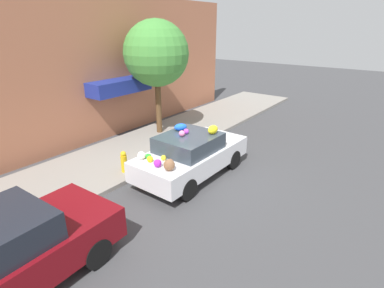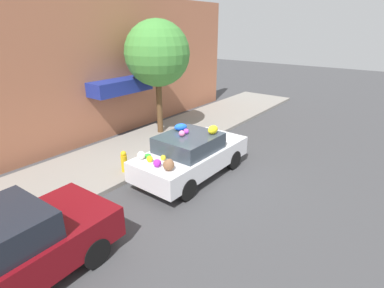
# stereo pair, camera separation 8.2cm
# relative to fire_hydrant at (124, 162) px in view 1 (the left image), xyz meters

# --- Properties ---
(ground_plane) EXTENTS (60.00, 60.00, 0.00)m
(ground_plane) POSITION_rel_fire_hydrant_xyz_m (1.31, -1.58, -0.48)
(ground_plane) COLOR #424244
(sidewalk_curb) EXTENTS (24.00, 3.20, 0.13)m
(sidewalk_curb) POSITION_rel_fire_hydrant_xyz_m (1.31, 1.12, -0.41)
(sidewalk_curb) COLOR gray
(sidewalk_curb) RESTS_ON ground
(building_facade) EXTENTS (18.00, 1.20, 5.64)m
(building_facade) POSITION_rel_fire_hydrant_xyz_m (1.36, 3.35, 2.32)
(building_facade) COLOR #B26B4C
(building_facade) RESTS_ON ground
(street_tree) EXTENTS (2.62, 2.62, 4.62)m
(street_tree) POSITION_rel_fire_hydrant_xyz_m (3.50, 1.70, 2.95)
(street_tree) COLOR brown
(street_tree) RESTS_ON sidewalk_curb
(fire_hydrant) EXTENTS (0.20, 0.20, 0.70)m
(fire_hydrant) POSITION_rel_fire_hydrant_xyz_m (0.00, 0.00, 0.00)
(fire_hydrant) COLOR gold
(fire_hydrant) RESTS_ON sidewalk_curb
(art_car) EXTENTS (4.00, 1.83, 1.67)m
(art_car) POSITION_rel_fire_hydrant_xyz_m (1.26, -1.71, 0.26)
(art_car) COLOR silver
(art_car) RESTS_ON ground
(parked_car_plain) EXTENTS (3.99, 1.94, 1.54)m
(parked_car_plain) POSITION_rel_fire_hydrant_xyz_m (-4.23, -1.76, 0.30)
(parked_car_plain) COLOR maroon
(parked_car_plain) RESTS_ON ground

